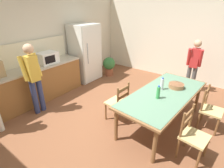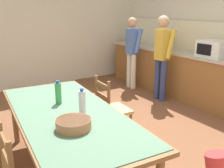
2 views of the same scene
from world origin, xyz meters
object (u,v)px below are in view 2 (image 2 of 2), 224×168
dining_table (67,118)px  serving_bowl (74,123)px  bottle_near_centre (58,93)px  chair_side_far_left (111,110)px  bottle_off_centre (82,102)px  person_at_counter (162,54)px  microwave (213,49)px  person_at_sink (132,49)px  paper_bag (164,40)px

dining_table → serving_bowl: 0.43m
bottle_near_centre → chair_side_far_left: bearing=101.2°
bottle_off_centre → serving_bowl: bearing=-39.8°
bottle_off_centre → person_at_counter: person_at_counter is taller
microwave → chair_side_far_left: (0.10, -2.25, -0.64)m
serving_bowl → person_at_counter: bearing=122.4°
serving_bowl → person_at_counter: 3.17m
person_at_sink → person_at_counter: bearing=-91.1°
serving_bowl → bottle_off_centre: bearing=140.2°
chair_side_far_left → person_at_counter: (-0.86, 1.73, 0.49)m
microwave → dining_table: microwave is taller
person_at_sink → person_at_counter: size_ratio=0.96×
paper_bag → bottle_near_centre: (1.52, -3.05, -0.24)m
serving_bowl → person_at_sink: person_at_sink is taller
dining_table → chair_side_far_left: 0.98m
bottle_off_centre → serving_bowl: bottle_off_centre is taller
dining_table → chair_side_far_left: size_ratio=2.61×
microwave → person_at_sink: 1.82m
paper_bag → chair_side_far_left: size_ratio=0.40×
paper_bag → serving_bowl: (2.20, -3.19, -0.31)m
serving_bowl → person_at_sink: 3.80m
paper_bag → bottle_off_centre: paper_bag is taller
chair_side_far_left → person_at_counter: person_at_counter is taller
person_at_sink → dining_table: bearing=-138.5°
bottle_near_centre → paper_bag: bearing=116.4°
bottle_off_centre → chair_side_far_left: bearing=128.5°
chair_side_far_left → bottle_near_centre: bearing=105.4°
paper_bag → person_at_counter: (0.50, -0.51, -0.18)m
paper_bag → person_at_sink: person_at_sink is taller
microwave → person_at_counter: 0.93m
microwave → dining_table: size_ratio=0.21×
paper_bag → bottle_near_centre: bearing=-63.6°
dining_table → serving_bowl: bearing=-15.5°
microwave → bottle_near_centre: size_ratio=1.85×
person_at_counter → bottle_off_centre: bearing=-149.8°
dining_table → chair_side_far_left: chair_side_far_left is taller
dining_table → serving_bowl: serving_bowl is taller
chair_side_far_left → person_at_sink: size_ratio=0.57×
paper_bag → bottle_near_centre: paper_bag is taller
microwave → paper_bag: bearing=-179.6°
paper_bag → serving_bowl: 3.88m
bottle_near_centre → chair_side_far_left: (-0.16, 0.81, -0.44)m
microwave → bottle_near_centre: microwave is taller
paper_bag → bottle_off_centre: 3.54m
dining_table → bottle_near_centre: (-0.29, 0.02, 0.19)m
bottle_near_centre → person_at_counter: size_ratio=0.16×
paper_bag → bottle_off_centre: (1.93, -2.96, -0.24)m
bottle_off_centre → person_at_counter: bearing=120.2°
paper_bag → microwave: bearing=0.4°
bottle_off_centre → person_at_sink: size_ratio=0.17×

